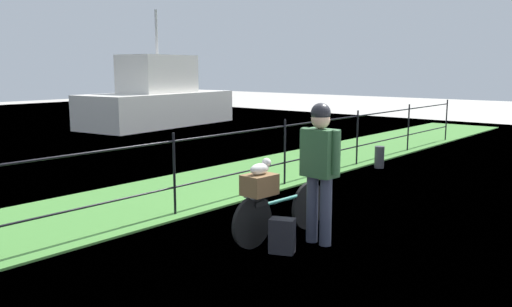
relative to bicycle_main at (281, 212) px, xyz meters
name	(u,v)px	position (x,y,z in m)	size (l,w,h in m)	color
ground_plane	(351,224)	(1.11, -0.35, -0.33)	(60.00, 60.00, 0.00)	#B2ADA3
grass_strip	(194,189)	(1.11, 2.74, -0.31)	(27.00, 2.40, 0.03)	#478438
iron_fence	(236,156)	(1.11, 1.75, 0.37)	(18.04, 0.04, 1.19)	black
bicycle_main	(281,212)	(0.00, 0.00, 0.00)	(1.67, 0.19, 0.62)	black
wooden_crate	(259,185)	(-0.38, 0.02, 0.41)	(0.38, 0.29, 0.24)	brown
terrier_dog	(261,168)	(-0.36, 0.02, 0.61)	(0.32, 0.16, 0.18)	silver
cyclist_person	(320,161)	(0.14, -0.46, 0.67)	(0.28, 0.54, 1.68)	#383D51
backpack_on_paving	(282,236)	(-0.40, -0.33, -0.13)	(0.28, 0.18, 0.40)	black
mooring_bollard	(379,157)	(5.03, 1.25, -0.10)	(0.20, 0.20, 0.46)	#38383D
moored_boat_near	(158,100)	(7.48, 11.41, 0.60)	(6.26, 3.10, 4.15)	silver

